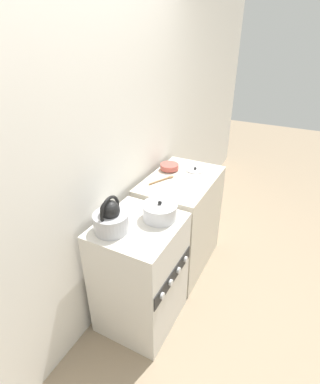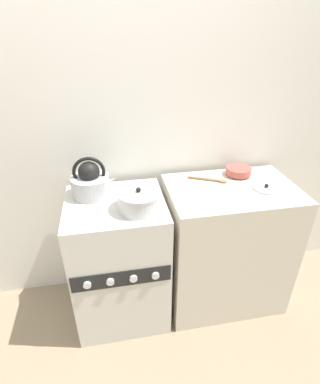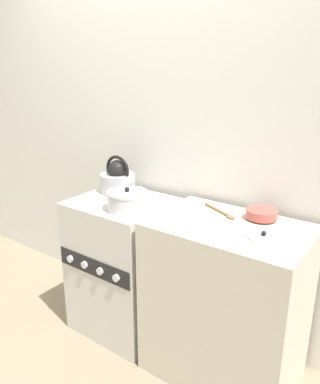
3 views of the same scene
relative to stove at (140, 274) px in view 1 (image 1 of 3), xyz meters
The scene contains 9 objects.
ground_plane 0.52m from the stove, 90.00° to the right, with size 12.00×12.00×0.00m, color gray.
wall_back 0.87m from the stove, 90.00° to the left, with size 7.00×0.06×2.50m.
stove is the anchor object (origin of this frame).
counter 0.73m from the stove, ahead, with size 0.81×0.54×0.92m.
kettle 0.56m from the stove, 137.52° to the left, with size 0.28×0.23×0.25m.
cooking_pot 0.53m from the stove, 35.77° to the right, with size 0.24×0.24×0.14m.
enamel_bowl 0.99m from the stove, 11.45° to the left, with size 0.16×0.16×0.06m.
loose_pot_lid 1.04m from the stove, ahead, with size 0.16×0.16×0.03m.
wooden_spoon 0.80m from the stove, 11.10° to the left, with size 0.24×0.14×0.02m.
Camera 1 is at (-1.39, -0.61, 2.05)m, focal length 28.00 mm.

